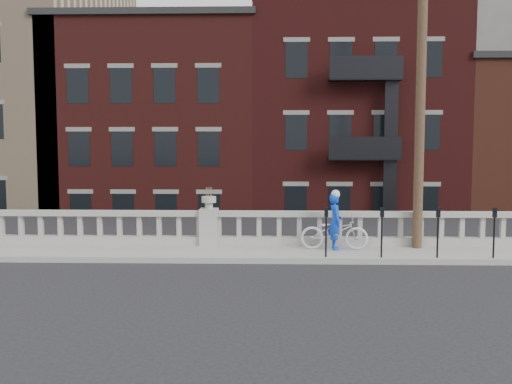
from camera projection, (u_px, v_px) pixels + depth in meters
ground at (191, 281)px, 13.44m from camera, size 120.00×120.00×0.00m
sidewalk at (206, 253)px, 16.42m from camera, size 32.00×2.20×0.15m
balustrade at (209, 229)px, 17.32m from camera, size 28.00×0.34×1.03m
planter_pedestal at (209, 222)px, 17.30m from camera, size 0.55×0.55×1.76m
lower_level at (251, 152)px, 36.14m from camera, size 80.00×44.00×20.80m
utility_pole at (421, 73)px, 16.39m from camera, size 1.60×0.28×10.00m
parking_meter_a at (326, 226)px, 15.40m from camera, size 0.10×0.09×1.36m
parking_meter_b at (382, 226)px, 15.36m from camera, size 0.10×0.09×1.36m
parking_meter_c at (438, 227)px, 15.31m from camera, size 0.10×0.09×1.36m
parking_meter_d at (494, 227)px, 15.27m from camera, size 0.10×0.09×1.36m
bicycle at (334, 232)px, 16.55m from camera, size 1.98×0.79×1.02m
cyclist at (335, 222)px, 16.51m from camera, size 0.44×0.63×1.63m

